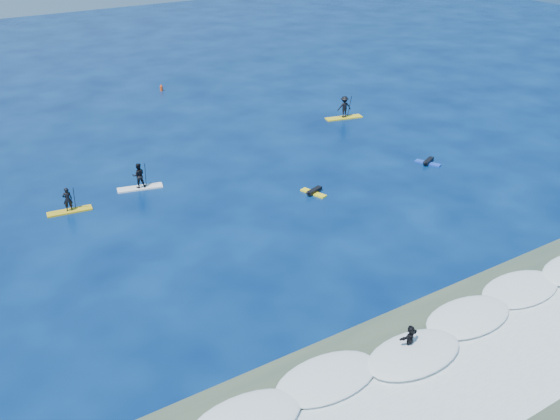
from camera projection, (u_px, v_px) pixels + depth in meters
ground at (326, 236)px, 36.26m from camera, size 160.00×160.00×0.00m
shallow_water at (525, 379)px, 25.77m from camera, size 90.00×13.00×0.01m
breaking_wave at (453, 328)px, 28.77m from camera, size 40.00×6.00×0.30m
whitewater at (505, 365)px, 26.52m from camera, size 34.00×5.00×0.02m
sup_paddler_left at (68, 203)px, 38.66m from camera, size 2.79×1.06×1.91m
sup_paddler_center at (139, 178)px, 41.56m from camera, size 3.08×1.45×2.10m
sup_paddler_right at (344, 108)px, 54.08m from camera, size 3.38×1.56×2.30m
prone_paddler_near at (314, 192)px, 41.15m from camera, size 1.46×1.93×0.39m
prone_paddler_far at (428, 162)px, 45.57m from camera, size 1.43×1.91×0.39m
wave_surfer at (410, 339)px, 26.92m from camera, size 1.78×0.65×1.26m
marker_buoy at (161, 88)px, 61.57m from camera, size 0.30×0.30×0.71m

